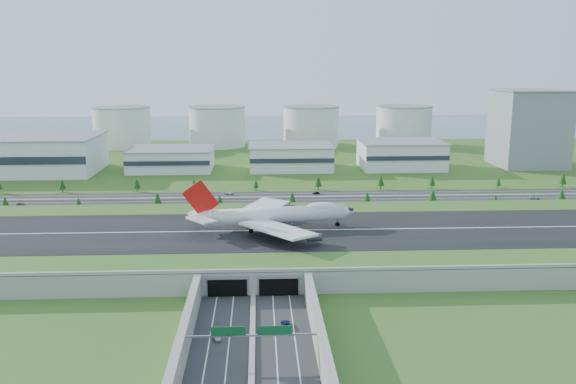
{
  "coord_description": "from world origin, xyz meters",
  "views": [
    {
      "loc": [
        2.4,
        -241.32,
        77.16
      ],
      "look_at": [
        15.72,
        35.0,
        16.74
      ],
      "focal_mm": 38.0,
      "sensor_mm": 36.0,
      "label": 1
    }
  ],
  "objects_px": {
    "car_2": "(286,324)",
    "car_5": "(316,193)",
    "car_7": "(229,193)",
    "car_4": "(21,204)",
    "car_6": "(535,198)",
    "fuel_tank_a": "(122,127)",
    "car_0": "(216,337)",
    "office_tower": "(529,129)",
    "boeing_747": "(273,215)"
  },
  "relations": [
    {
      "from": "car_2",
      "to": "car_5",
      "type": "bearing_deg",
      "value": -102.36
    },
    {
      "from": "car_7",
      "to": "car_4",
      "type": "bearing_deg",
      "value": -57.0
    },
    {
      "from": "car_5",
      "to": "car_6",
      "type": "distance_m",
      "value": 123.32
    },
    {
      "from": "fuel_tank_a",
      "to": "car_0",
      "type": "distance_m",
      "value": 407.6
    },
    {
      "from": "office_tower",
      "to": "boeing_747",
      "type": "xyz_separation_m",
      "value": [
        -191.9,
        -193.02,
        -13.12
      ]
    },
    {
      "from": "car_0",
      "to": "car_7",
      "type": "xyz_separation_m",
      "value": [
        -5.45,
        187.92,
        -0.02
      ]
    },
    {
      "from": "fuel_tank_a",
      "to": "car_7",
      "type": "height_order",
      "value": "fuel_tank_a"
    },
    {
      "from": "car_5",
      "to": "car_7",
      "type": "bearing_deg",
      "value": -89.44
    },
    {
      "from": "fuel_tank_a",
      "to": "car_6",
      "type": "relative_size",
      "value": 8.67
    },
    {
      "from": "fuel_tank_a",
      "to": "car_2",
      "type": "relative_size",
      "value": 9.06
    },
    {
      "from": "boeing_747",
      "to": "car_0",
      "type": "relative_size",
      "value": 15.3
    },
    {
      "from": "car_0",
      "to": "car_7",
      "type": "relative_size",
      "value": 0.87
    },
    {
      "from": "car_0",
      "to": "car_6",
      "type": "xyz_separation_m",
      "value": [
        167.53,
        167.93,
        -0.01
      ]
    },
    {
      "from": "car_5",
      "to": "office_tower",
      "type": "bearing_deg",
      "value": 120.82
    },
    {
      "from": "fuel_tank_a",
      "to": "car_2",
      "type": "xyz_separation_m",
      "value": [
        129.81,
        -384.55,
        -16.61
      ]
    },
    {
      "from": "car_4",
      "to": "car_5",
      "type": "relative_size",
      "value": 0.99
    },
    {
      "from": "car_0",
      "to": "car_2",
      "type": "height_order",
      "value": "car_0"
    },
    {
      "from": "car_4",
      "to": "fuel_tank_a",
      "type": "bearing_deg",
      "value": 0.08
    },
    {
      "from": "car_2",
      "to": "car_4",
      "type": "xyz_separation_m",
      "value": [
        -136.3,
        159.2,
        -0.08
      ]
    },
    {
      "from": "boeing_747",
      "to": "car_4",
      "type": "distance_m",
      "value": 158.53
    },
    {
      "from": "car_4",
      "to": "car_6",
      "type": "relative_size",
      "value": 0.7
    },
    {
      "from": "fuel_tank_a",
      "to": "car_5",
      "type": "relative_size",
      "value": 12.28
    },
    {
      "from": "office_tower",
      "to": "car_0",
      "type": "distance_m",
      "value": 348.79
    },
    {
      "from": "car_0",
      "to": "car_2",
      "type": "distance_m",
      "value": 21.29
    },
    {
      "from": "car_2",
      "to": "car_7",
      "type": "relative_size",
      "value": 1.01
    },
    {
      "from": "office_tower",
      "to": "car_2",
      "type": "xyz_separation_m",
      "value": [
        -190.19,
        -269.55,
        -26.61
      ]
    },
    {
      "from": "car_4",
      "to": "car_5",
      "type": "bearing_deg",
      "value": -81.28
    },
    {
      "from": "car_4",
      "to": "car_6",
      "type": "bearing_deg",
      "value": -88.04
    },
    {
      "from": "car_5",
      "to": "car_6",
      "type": "height_order",
      "value": "car_6"
    },
    {
      "from": "boeing_747",
      "to": "car_6",
      "type": "relative_size",
      "value": 12.62
    },
    {
      "from": "fuel_tank_a",
      "to": "boeing_747",
      "type": "distance_m",
      "value": 333.61
    },
    {
      "from": "car_0",
      "to": "car_4",
      "type": "height_order",
      "value": "car_0"
    },
    {
      "from": "fuel_tank_a",
      "to": "car_2",
      "type": "distance_m",
      "value": 406.21
    },
    {
      "from": "boeing_747",
      "to": "car_7",
      "type": "height_order",
      "value": "boeing_747"
    },
    {
      "from": "car_7",
      "to": "car_0",
      "type": "bearing_deg",
      "value": 23.89
    },
    {
      "from": "car_0",
      "to": "car_4",
      "type": "relative_size",
      "value": 1.18
    },
    {
      "from": "office_tower",
      "to": "car_5",
      "type": "height_order",
      "value": "office_tower"
    },
    {
      "from": "car_0",
      "to": "car_4",
      "type": "bearing_deg",
      "value": 104.68
    },
    {
      "from": "car_2",
      "to": "car_6",
      "type": "relative_size",
      "value": 0.96
    },
    {
      "from": "car_0",
      "to": "car_7",
      "type": "bearing_deg",
      "value": 71.43
    },
    {
      "from": "boeing_747",
      "to": "car_6",
      "type": "distance_m",
      "value": 171.78
    },
    {
      "from": "car_7",
      "to": "office_tower",
      "type": "bearing_deg",
      "value": 134.72
    },
    {
      "from": "office_tower",
      "to": "car_6",
      "type": "relative_size",
      "value": 9.54
    },
    {
      "from": "office_tower",
      "to": "car_2",
      "type": "relative_size",
      "value": 9.97
    },
    {
      "from": "office_tower",
      "to": "car_7",
      "type": "xyz_separation_m",
      "value": [
        -215.52,
        -89.23,
        -26.59
      ]
    },
    {
      "from": "car_2",
      "to": "car_7",
      "type": "distance_m",
      "value": 182.09
    },
    {
      "from": "fuel_tank_a",
      "to": "car_0",
      "type": "bearing_deg",
      "value": -74.34
    },
    {
      "from": "car_6",
      "to": "car_7",
      "type": "xyz_separation_m",
      "value": [
        -172.98,
        19.99,
        -0.01
      ]
    },
    {
      "from": "car_6",
      "to": "car_7",
      "type": "distance_m",
      "value": 174.13
    },
    {
      "from": "office_tower",
      "to": "fuel_tank_a",
      "type": "bearing_deg",
      "value": 160.23
    }
  ]
}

